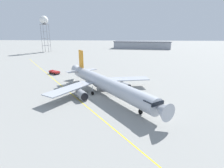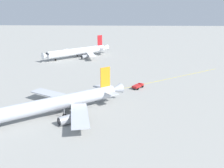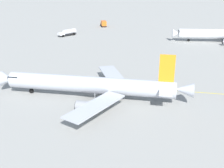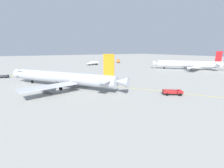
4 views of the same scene
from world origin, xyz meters
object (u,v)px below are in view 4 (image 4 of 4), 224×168
at_px(safety_cone_mid, 8,75).
at_px(safety_cone_near, 13,76).
at_px(ops_pickup_truck, 172,92).
at_px(catering_truck_truck, 118,61).
at_px(safety_cone_far, 6,75).
at_px(fuel_tanker_truck, 93,63).
at_px(baggage_truck_truck, 3,76).
at_px(airliner_main, 64,78).
at_px(airliner_secondary, 189,64).

bearing_deg(safety_cone_mid, safety_cone_near, -63.80).
bearing_deg(ops_pickup_truck, catering_truck_truck, 99.59).
distance_m(safety_cone_mid, safety_cone_far, 1.49).
bearing_deg(ops_pickup_truck, fuel_tanker_truck, 115.12).
height_order(baggage_truck_truck, safety_cone_mid, baggage_truck_truck).
distance_m(airliner_main, airliner_secondary, 76.53).
relative_size(fuel_tanker_truck, ops_pickup_truck, 1.73).
relative_size(airliner_secondary, safety_cone_far, 60.83).
bearing_deg(catering_truck_truck, safety_cone_far, 145.81).
distance_m(catering_truck_truck, ops_pickup_truck, 102.68).
xyz_separation_m(fuel_tanker_truck, safety_cone_mid, (-54.61, -26.63, -1.29)).
relative_size(ops_pickup_truck, safety_cone_near, 9.59).
bearing_deg(airliner_main, catering_truck_truck, -79.35).
bearing_deg(fuel_tanker_truck, safety_cone_mid, 25.01).
distance_m(fuel_tanker_truck, ops_pickup_truck, 86.97).
bearing_deg(safety_cone_near, airliner_main, -63.64).
xyz_separation_m(airliner_main, safety_cone_far, (-18.40, 37.19, -2.69)).
bearing_deg(baggage_truck_truck, safety_cone_mid, 97.39).
bearing_deg(safety_cone_far, ops_pickup_truck, -55.48).
height_order(fuel_tanker_truck, safety_cone_near, fuel_tanker_truck).
bearing_deg(safety_cone_mid, catering_truck_truck, 22.21).
distance_m(ops_pickup_truck, safety_cone_near, 67.21).
bearing_deg(baggage_truck_truck, safety_cone_far, 105.25).
distance_m(airliner_main, fuel_tanker_truck, 72.55).
relative_size(catering_truck_truck, safety_cone_near, 13.85).
height_order(catering_truck_truck, safety_cone_mid, catering_truck_truck).
bearing_deg(airliner_secondary, airliner_main, 53.27).
bearing_deg(catering_truck_truck, safety_cone_mid, 146.75).
relative_size(baggage_truck_truck, catering_truck_truck, 0.57).
height_order(ops_pickup_truck, safety_cone_near, ops_pickup_truck).
bearing_deg(baggage_truck_truck, fuel_tanker_truck, 49.12).
relative_size(fuel_tanker_truck, catering_truck_truck, 1.20).
relative_size(airliner_main, safety_cone_mid, 67.90).
bearing_deg(ops_pickup_truck, baggage_truck_truck, 162.12).
height_order(airliner_secondary, safety_cone_near, airliner_secondary).
height_order(airliner_main, ops_pickup_truck, airliner_main).
height_order(airliner_secondary, baggage_truck_truck, airliner_secondary).
xyz_separation_m(catering_truck_truck, safety_cone_far, (-84.29, -32.82, -1.38)).
distance_m(airliner_main, baggage_truck_truck, 35.93).
relative_size(airliner_main, ops_pickup_truck, 7.08).
bearing_deg(safety_cone_mid, airliner_secondary, -17.22).
bearing_deg(baggage_truck_truck, safety_cone_near, 34.76).
distance_m(baggage_truck_truck, ops_pickup_truck, 68.45).
bearing_deg(safety_cone_near, ops_pickup_truck, -54.68).
bearing_deg(safety_cone_far, airliner_secondary, -17.84).
height_order(airliner_secondary, safety_cone_mid, airliner_secondary).
bearing_deg(safety_cone_mid, airliner_main, -63.66).
distance_m(airliner_secondary, ops_pickup_truck, 60.97).
distance_m(airliner_secondary, safety_cone_near, 95.10).
bearing_deg(ops_pickup_truck, safety_cone_far, 158.62).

